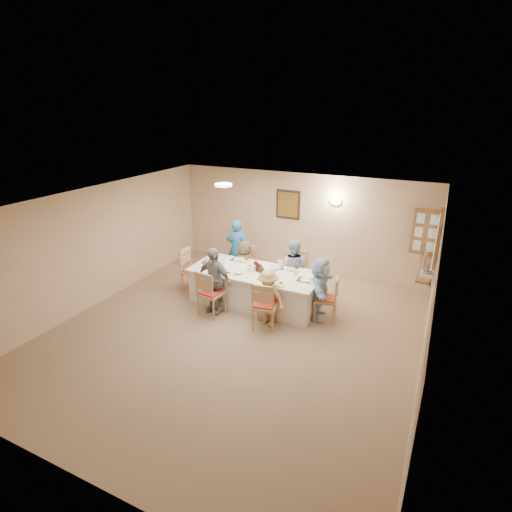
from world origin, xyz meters
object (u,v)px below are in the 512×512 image
at_px(chair_back_left, 247,266).
at_px(condiment_ketchup, 255,265).
at_px(chair_front_left, 211,292).
at_px(caregiver, 237,248).
at_px(diner_front_left, 214,280).
at_px(dining_table, 255,287).
at_px(diner_front_right, 268,298).
at_px(chair_front_right, 265,304).
at_px(serving_hatch, 437,245).
at_px(chair_back_right, 295,273).
at_px(diner_back_left, 245,264).
at_px(desk_fan, 427,265).
at_px(diner_right_end, 320,288).
at_px(diner_back_right, 293,268).
at_px(chair_right_end, 326,298).
at_px(chair_left_end, 194,270).

bearing_deg(chair_back_left, condiment_ketchup, -60.64).
xyz_separation_m(chair_front_left, caregiver, (-0.45, 1.95, 0.24)).
relative_size(chair_front_left, diner_front_left, 0.70).
bearing_deg(chair_front_left, dining_table, -120.80).
relative_size(diner_front_right, condiment_ketchup, 4.83).
bearing_deg(chair_front_right, serving_hatch, -154.79).
bearing_deg(chair_back_right, serving_hatch, 13.20).
height_order(chair_front_right, condiment_ketchup, condiment_ketchup).
xyz_separation_m(dining_table, condiment_ketchup, (-0.02, 0.06, 0.50)).
xyz_separation_m(diner_back_left, caregiver, (-0.45, 0.47, 0.17)).
distance_m(serving_hatch, chair_front_left, 4.53).
height_order(desk_fan, diner_right_end, desk_fan).
relative_size(chair_front_left, diner_back_left, 0.87).
distance_m(serving_hatch, diner_back_right, 2.93).
relative_size(serving_hatch, diner_back_left, 1.33).
distance_m(desk_fan, diner_back_left, 4.09).
xyz_separation_m(diner_back_right, diner_right_end, (0.82, -0.68, -0.03)).
height_order(diner_front_right, caregiver, caregiver).
height_order(chair_right_end, diner_back_right, diner_back_right).
distance_m(chair_front_right, condiment_ketchup, 1.13).
height_order(dining_table, chair_back_right, chair_back_right).
bearing_deg(serving_hatch, chair_right_end, -148.50).
bearing_deg(condiment_ketchup, diner_front_right, -49.69).
distance_m(desk_fan, chair_back_right, 3.04).
distance_m(desk_fan, condiment_ketchup, 3.37).
xyz_separation_m(chair_front_left, diner_back_right, (1.20, 1.48, 0.18)).
height_order(chair_front_left, diner_back_right, diner_back_right).
relative_size(diner_back_right, diner_right_end, 1.04).
bearing_deg(chair_back_left, desk_fan, -23.32).
bearing_deg(diner_right_end, chair_right_end, -99.85).
relative_size(desk_fan, diner_back_left, 0.27).
xyz_separation_m(chair_front_left, diner_back_left, (0.00, 1.48, 0.07)).
bearing_deg(diner_front_right, chair_left_end, 172.21).
xyz_separation_m(diner_right_end, condiment_ketchup, (-1.44, 0.06, 0.23)).
xyz_separation_m(chair_left_end, diner_right_end, (2.97, 0.00, 0.14)).
distance_m(chair_back_left, chair_left_end, 1.24).
distance_m(chair_front_right, chair_left_end, 2.29).
relative_size(desk_fan, diner_back_right, 0.22).
xyz_separation_m(chair_back_left, diner_front_right, (1.20, -1.48, 0.10)).
relative_size(chair_right_end, caregiver, 0.64).
height_order(chair_back_right, diner_front_right, diner_front_right).
xyz_separation_m(diner_front_right, diner_right_end, (0.82, 0.68, 0.08)).
height_order(chair_back_left, diner_back_right, diner_back_right).
height_order(chair_back_left, chair_front_right, chair_front_right).
xyz_separation_m(chair_front_left, condiment_ketchup, (0.58, 0.86, 0.39)).
bearing_deg(dining_table, diner_right_end, 0.00).
distance_m(chair_front_left, diner_front_left, 0.24).
bearing_deg(chair_back_right, diner_front_right, -83.34).
distance_m(chair_back_right, chair_left_end, 2.29).
relative_size(chair_back_left, caregiver, 0.64).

